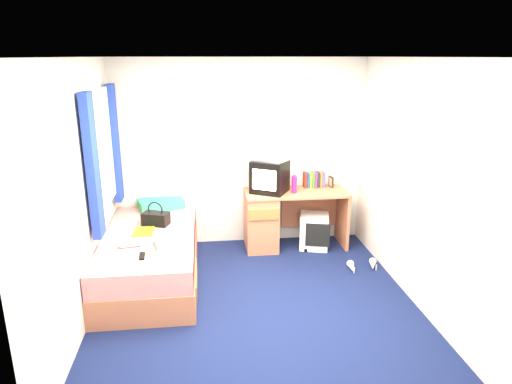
{
  "coord_description": "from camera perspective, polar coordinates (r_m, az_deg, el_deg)",
  "views": [
    {
      "loc": [
        -0.48,
        -4.05,
        2.41
      ],
      "look_at": [
        0.08,
        0.7,
        0.98
      ],
      "focal_mm": 32.0,
      "sensor_mm": 36.0,
      "label": 1
    }
  ],
  "objects": [
    {
      "name": "vcr",
      "position": [
        5.69,
        1.77,
        4.34
      ],
      "size": [
        0.5,
        0.47,
        0.08
      ],
      "primitive_type": "cube",
      "rotation": [
        0.0,
        0.0,
        -0.65
      ],
      "color": "#B7B6B9",
      "rests_on": "crt_tv"
    },
    {
      "name": "room_shell",
      "position": [
        4.19,
        0.03,
        3.44
      ],
      "size": [
        3.4,
        3.4,
        3.4
      ],
      "color": "white",
      "rests_on": "ground"
    },
    {
      "name": "picture_frame",
      "position": [
        6.08,
        9.35,
        1.28
      ],
      "size": [
        0.04,
        0.12,
        0.14
      ],
      "primitive_type": "cube",
      "rotation": [
        0.0,
        0.0,
        0.17
      ],
      "color": "#302010",
      "rests_on": "desk"
    },
    {
      "name": "colour_swatch_fan",
      "position": [
        4.65,
        -13.09,
        -7.45
      ],
      "size": [
        0.22,
        0.16,
        0.01
      ],
      "primitive_type": "cube",
      "rotation": [
        0.0,
        0.0,
        -0.49
      ],
      "color": "gold",
      "rests_on": "bed"
    },
    {
      "name": "pink_water_bottle",
      "position": [
        5.75,
        4.79,
        0.9
      ],
      "size": [
        0.07,
        0.07,
        0.21
      ],
      "primitive_type": "cylinder",
      "rotation": [
        0.0,
        0.0,
        -0.03
      ],
      "color": "#C61B75",
      "rests_on": "desk"
    },
    {
      "name": "towel",
      "position": [
        4.79,
        -10.61,
        -5.96
      ],
      "size": [
        0.35,
        0.31,
        0.1
      ],
      "primitive_type": "cube",
      "rotation": [
        0.0,
        0.0,
        0.19
      ],
      "color": "silver",
      "rests_on": "bed"
    },
    {
      "name": "magazine",
      "position": [
        5.21,
        -13.86,
        -4.8
      ],
      "size": [
        0.22,
        0.29,
        0.01
      ],
      "primitive_type": "cube",
      "rotation": [
        0.0,
        0.0,
        -0.04
      ],
      "color": "#CBEC1A",
      "rests_on": "bed"
    },
    {
      "name": "water_bottle",
      "position": [
        4.84,
        -15.45,
        -6.27
      ],
      "size": [
        0.21,
        0.1,
        0.07
      ],
      "primitive_type": "cylinder",
      "rotation": [
        0.0,
        1.57,
        0.18
      ],
      "color": "silver",
      "rests_on": "bed"
    },
    {
      "name": "white_heels",
      "position": [
        5.56,
        13.16,
        -9.03
      ],
      "size": [
        0.41,
        0.27,
        0.09
      ],
      "color": "silver",
      "rests_on": "ground"
    },
    {
      "name": "pillow",
      "position": [
        5.95,
        -11.81,
        -1.44
      ],
      "size": [
        0.62,
        0.5,
        0.12
      ],
      "primitive_type": "cube",
      "rotation": [
        0.0,
        0.0,
        0.32
      ],
      "color": "#1B95B4",
      "rests_on": "bed"
    },
    {
      "name": "remote_control",
      "position": [
        4.6,
        -14.04,
        -7.76
      ],
      "size": [
        0.06,
        0.16,
        0.02
      ],
      "primitive_type": "cube",
      "rotation": [
        0.0,
        0.0,
        0.06
      ],
      "color": "black",
      "rests_on": "bed"
    },
    {
      "name": "bed",
      "position": [
        5.25,
        -13.01,
        -7.88
      ],
      "size": [
        1.01,
        2.0,
        0.54
      ],
      "color": "#C57552",
      "rests_on": "ground"
    },
    {
      "name": "window_assembly",
      "position": [
        5.16,
        -18.58,
        4.71
      ],
      "size": [
        0.11,
        1.42,
        1.4
      ],
      "color": "silver",
      "rests_on": "room_shell"
    },
    {
      "name": "ground",
      "position": [
        4.74,
        0.03,
        -13.9
      ],
      "size": [
        3.4,
        3.4,
        0.0
      ],
      "primitive_type": "plane",
      "color": "#0C1438",
      "rests_on": "ground"
    },
    {
      "name": "crt_tv",
      "position": [
        5.74,
        1.73,
        1.96
      ],
      "size": [
        0.54,
        0.53,
        0.41
      ],
      "rotation": [
        0.0,
        0.0,
        -0.52
      ],
      "color": "black",
      "rests_on": "desk"
    },
    {
      "name": "handbag",
      "position": [
        5.37,
        -12.42,
        -3.2
      ],
      "size": [
        0.33,
        0.25,
        0.28
      ],
      "rotation": [
        0.0,
        0.0,
        -0.34
      ],
      "color": "black",
      "rests_on": "bed"
    },
    {
      "name": "desk",
      "position": [
        5.91,
        2.31,
        -3.17
      ],
      "size": [
        1.3,
        0.55,
        0.75
      ],
      "color": "#C57552",
      "rests_on": "ground"
    },
    {
      "name": "book_row",
      "position": [
        6.04,
        7.25,
        1.55
      ],
      "size": [
        0.27,
        0.13,
        0.2
      ],
      "color": "maroon",
      "rests_on": "desk"
    },
    {
      "name": "storage_cube",
      "position": [
        6.0,
        7.28,
        -4.86
      ],
      "size": [
        0.44,
        0.44,
        0.45
      ],
      "primitive_type": "cube",
      "rotation": [
        0.0,
        0.0,
        -0.26
      ],
      "color": "white",
      "rests_on": "ground"
    },
    {
      "name": "aerosol_can",
      "position": [
        5.85,
        3.27,
        1.08
      ],
      "size": [
        0.06,
        0.06,
        0.18
      ],
      "primitive_type": "cylinder",
      "rotation": [
        0.0,
        0.0,
        -0.23
      ],
      "color": "white",
      "rests_on": "desk"
    }
  ]
}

